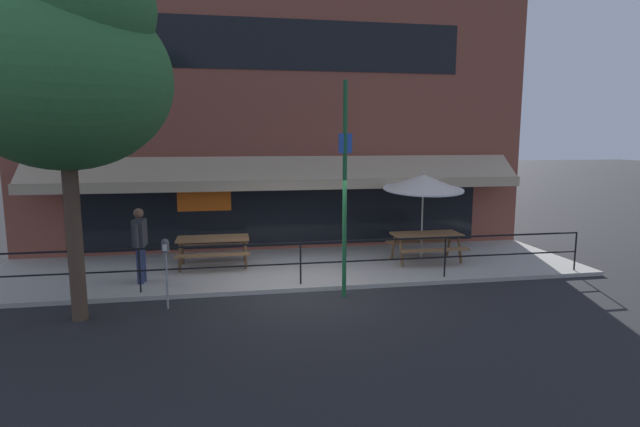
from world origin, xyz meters
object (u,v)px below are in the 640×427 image
pedestrian_walking (140,241)px  parking_meter_near (166,252)px  patio_umbrella_centre (423,183)px  street_sign_pole (345,189)px  street_tree_curbside (67,67)px  picnic_table_left (213,244)px  picnic_table_centre (426,239)px

pedestrian_walking → parking_meter_near: bearing=-65.3°
patio_umbrella_centre → pedestrian_walking: bearing=-171.6°
patio_umbrella_centre → street_sign_pole: 3.77m
parking_meter_near → street_tree_curbside: size_ratio=0.22×
picnic_table_left → pedestrian_walking: (-1.57, -1.16, 0.35)m
picnic_table_left → street_tree_curbside: bearing=-125.2°
picnic_table_left → street_sign_pole: street_sign_pole is taller
parking_meter_near → picnic_table_left: bearing=73.9°
parking_meter_near → street_tree_curbside: (-1.44, -0.39, 3.43)m
picnic_table_centre → patio_umbrella_centre: size_ratio=0.76×
street_sign_pole → street_tree_curbside: (-5.06, -0.52, 2.26)m
patio_umbrella_centre → parking_meter_near: bearing=-157.0°
patio_umbrella_centre → pedestrian_walking: (-7.13, -1.06, -1.12)m
pedestrian_walking → parking_meter_near: 1.81m
street_tree_curbside → street_sign_pole: bearing=5.9°
picnic_table_centre → street_tree_curbside: size_ratio=0.28×
picnic_table_centre → street_sign_pole: size_ratio=0.40×
picnic_table_centre → street_sign_pole: 3.89m
street_tree_curbside → parking_meter_near: bearing=15.0°
patio_umbrella_centre → pedestrian_walking: 7.29m
patio_umbrella_centre → picnic_table_left: bearing=179.0°
pedestrian_walking → street_sign_pole: 4.80m
picnic_table_centre → pedestrian_walking: pedestrian_walking is taller
patio_umbrella_centre → street_sign_pole: (-2.75, -2.57, 0.14)m
pedestrian_walking → street_tree_curbside: size_ratio=0.26×
pedestrian_walking → street_sign_pole: size_ratio=0.38×
street_sign_pole → parking_meter_near: bearing=-177.9°
pedestrian_walking → street_sign_pole: bearing=-19.0°
street_tree_curbside → pedestrian_walking: bearing=71.4°
picnic_table_left → parking_meter_near: size_ratio=1.27×
picnic_table_left → street_tree_curbside: 5.50m
pedestrian_walking → street_tree_curbside: (-0.68, -2.03, 3.52)m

